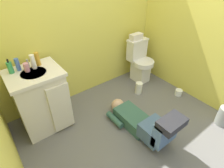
# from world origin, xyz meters

# --- Properties ---
(ground_plane) EXTENTS (3.07, 3.08, 0.04)m
(ground_plane) POSITION_xyz_m (0.00, 0.00, -0.02)
(ground_plane) COLOR #615F5E
(wall_back) EXTENTS (2.73, 0.08, 2.40)m
(wall_back) POSITION_xyz_m (0.00, 1.08, 1.20)
(wall_back) COLOR #DBCE50
(wall_back) RESTS_ON ground_plane
(wall_right) EXTENTS (0.08, 2.08, 2.40)m
(wall_right) POSITION_xyz_m (1.32, 0.00, 1.20)
(wall_right) COLOR #DBCE50
(wall_right) RESTS_ON ground_plane
(toilet) EXTENTS (0.36, 0.46, 0.75)m
(toilet) POSITION_xyz_m (0.93, 0.76, 0.37)
(toilet) COLOR silver
(toilet) RESTS_ON ground_plane
(vanity_cabinet) EXTENTS (0.60, 0.53, 0.82)m
(vanity_cabinet) POSITION_xyz_m (-0.83, 0.71, 0.42)
(vanity_cabinet) COLOR beige
(vanity_cabinet) RESTS_ON ground_plane
(faucet) EXTENTS (0.02, 0.02, 0.10)m
(faucet) POSITION_xyz_m (-0.83, 0.85, 0.87)
(faucet) COLOR silver
(faucet) RESTS_ON vanity_cabinet
(person_plumber) EXTENTS (0.39, 1.06, 0.52)m
(person_plumber) POSITION_xyz_m (0.09, -0.19, 0.18)
(person_plumber) COLOR #33594C
(person_plumber) RESTS_ON ground_plane
(tissue_box) EXTENTS (0.22, 0.11, 0.10)m
(tissue_box) POSITION_xyz_m (0.89, 0.85, 0.80)
(tissue_box) COLOR silver
(tissue_box) RESTS_ON toilet
(soap_dispenser) EXTENTS (0.06, 0.06, 0.17)m
(soap_dispenser) POSITION_xyz_m (-1.02, 0.83, 0.89)
(soap_dispenser) COLOR #349353
(soap_dispenser) RESTS_ON vanity_cabinet
(bottle_blue) EXTENTS (0.05, 0.05, 0.15)m
(bottle_blue) POSITION_xyz_m (-0.94, 0.84, 0.89)
(bottle_blue) COLOR #4467BA
(bottle_blue) RESTS_ON vanity_cabinet
(bottle_pink) EXTENTS (0.06, 0.06, 0.10)m
(bottle_pink) POSITION_xyz_m (-0.87, 0.76, 0.87)
(bottle_pink) COLOR pink
(bottle_pink) RESTS_ON vanity_cabinet
(bottle_white) EXTENTS (0.05, 0.05, 0.17)m
(bottle_white) POSITION_xyz_m (-0.79, 0.78, 0.90)
(bottle_white) COLOR white
(bottle_white) RESTS_ON vanity_cabinet
(bottle_amber) EXTENTS (0.05, 0.05, 0.16)m
(bottle_amber) POSITION_xyz_m (-0.72, 0.83, 0.90)
(bottle_amber) COLOR gold
(bottle_amber) RESTS_ON vanity_cabinet
(trash_can) EXTENTS (0.17, 0.17, 0.27)m
(trash_can) POSITION_xyz_m (1.06, -0.74, 0.13)
(trash_can) COLOR gray
(trash_can) RESTS_ON ground_plane
(paper_towel_roll) EXTENTS (0.11, 0.11, 0.20)m
(paper_towel_roll) POSITION_xyz_m (0.63, 0.44, 0.10)
(paper_towel_roll) COLOR white
(paper_towel_roll) RESTS_ON ground_plane
(toilet_paper_roll) EXTENTS (0.11, 0.11, 0.10)m
(toilet_paper_roll) POSITION_xyz_m (1.12, 0.00, 0.05)
(toilet_paper_roll) COLOR white
(toilet_paper_roll) RESTS_ON ground_plane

